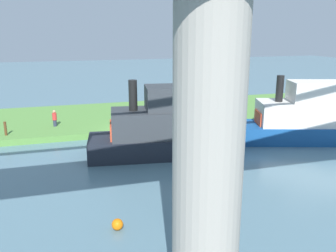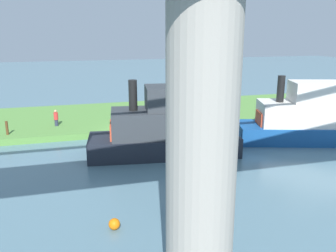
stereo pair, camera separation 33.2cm
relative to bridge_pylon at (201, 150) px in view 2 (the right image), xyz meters
The scene contains 8 objects.
ground_plane 19.24m from the bridge_pylon, 93.73° to the right, with size 160.00×160.00×0.00m, color slate.
grassy_bank 25.02m from the bridge_pylon, 92.82° to the right, with size 80.00×12.00×0.50m, color #5B9342.
bridge_pylon is the anchor object (origin of this frame).
person_on_bank 22.44m from the bridge_pylon, 77.70° to the right, with size 0.48×0.48×1.39m.
mooring_post 21.89m from the bridge_pylon, 67.26° to the right, with size 0.20×0.20×1.07m, color brown.
skiff_small 19.67m from the bridge_pylon, 136.27° to the right, with size 10.48×6.11×5.08m.
motorboat_white 14.13m from the bridge_pylon, 102.07° to the right, with size 10.55×4.75×5.21m.
marker_buoy 6.98m from the bridge_pylon, 66.22° to the right, with size 0.50×0.50×0.50m, color orange.
Camera 2 is at (4.81, 27.71, 8.28)m, focal length 38.22 mm.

